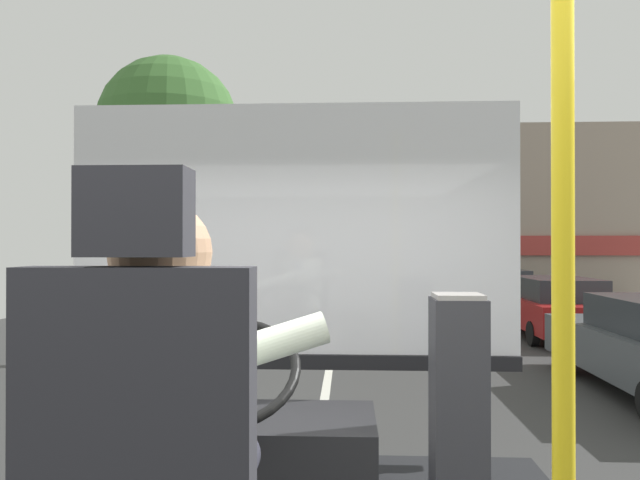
{
  "coord_description": "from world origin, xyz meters",
  "views": [
    {
      "loc": [
        0.31,
        -1.73,
        2.01
      ],
      "look_at": [
        0.15,
        1.52,
        2.03
      ],
      "focal_mm": 33.85,
      "sensor_mm": 36.0,
      "label": 1
    }
  ],
  "objects_px": {
    "parked_car_black": "(491,290)",
    "handrail_pole": "(563,277)",
    "steering_console": "(250,457)",
    "parked_car_red": "(554,306)",
    "bus_driver": "(167,416)",
    "fare_box": "(458,410)"
  },
  "relations": [
    {
      "from": "bus_driver",
      "to": "fare_box",
      "type": "relative_size",
      "value": 0.84
    },
    {
      "from": "parked_car_red",
      "to": "handrail_pole",
      "type": "bearing_deg",
      "value": -108.44
    },
    {
      "from": "bus_driver",
      "to": "parked_car_red",
      "type": "distance_m",
      "value": 12.87
    },
    {
      "from": "parked_car_black",
      "to": "handrail_pole",
      "type": "bearing_deg",
      "value": -102.76
    },
    {
      "from": "steering_console",
      "to": "parked_car_red",
      "type": "relative_size",
      "value": 0.27
    },
    {
      "from": "steering_console",
      "to": "parked_car_red",
      "type": "bearing_deg",
      "value": 65.37
    },
    {
      "from": "bus_driver",
      "to": "handrail_pole",
      "type": "distance_m",
      "value": 0.94
    },
    {
      "from": "handrail_pole",
      "to": "parked_car_black",
      "type": "xyz_separation_m",
      "value": [
        3.76,
        16.62,
        -1.28
      ]
    },
    {
      "from": "bus_driver",
      "to": "fare_box",
      "type": "bearing_deg",
      "value": 51.42
    },
    {
      "from": "bus_driver",
      "to": "steering_console",
      "type": "relative_size",
      "value": 0.73
    },
    {
      "from": "parked_car_red",
      "to": "parked_car_black",
      "type": "relative_size",
      "value": 0.98
    },
    {
      "from": "steering_console",
      "to": "parked_car_red",
      "type": "distance_m",
      "value": 11.72
    },
    {
      "from": "steering_console",
      "to": "parked_car_black",
      "type": "distance_m",
      "value": 15.89
    },
    {
      "from": "handrail_pole",
      "to": "parked_car_black",
      "type": "bearing_deg",
      "value": 77.24
    },
    {
      "from": "bus_driver",
      "to": "parked_car_red",
      "type": "xyz_separation_m",
      "value": [
        4.88,
        11.87,
        -0.94
      ]
    },
    {
      "from": "handrail_pole",
      "to": "parked_car_red",
      "type": "relative_size",
      "value": 0.54
    },
    {
      "from": "fare_box",
      "to": "handrail_pole",
      "type": "bearing_deg",
      "value": -91.32
    },
    {
      "from": "handrail_pole",
      "to": "steering_console",
      "type": "bearing_deg",
      "value": 120.97
    },
    {
      "from": "fare_box",
      "to": "parked_car_black",
      "type": "bearing_deg",
      "value": 76.3
    },
    {
      "from": "steering_console",
      "to": "fare_box",
      "type": "distance_m",
      "value": 0.93
    },
    {
      "from": "steering_console",
      "to": "handrail_pole",
      "type": "distance_m",
      "value": 1.88
    },
    {
      "from": "fare_box",
      "to": "parked_car_black",
      "type": "height_order",
      "value": "fare_box"
    }
  ]
}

